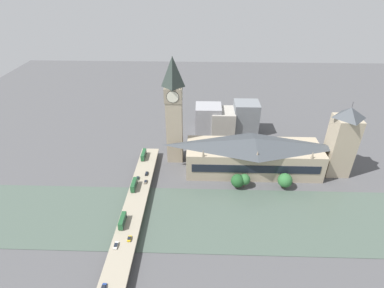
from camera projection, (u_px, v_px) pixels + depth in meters
ground_plane at (243, 185)px, 207.15m from camera, size 600.00×600.00×0.00m
river_water at (249, 219)px, 179.32m from camera, size 52.93×360.00×0.30m
parliament_hall at (253, 155)px, 214.99m from camera, size 29.45×95.19×26.80m
clock_tower at (174, 109)px, 213.00m from camera, size 12.69×12.69×80.04m
victoria_tower at (342, 141)px, 207.05m from camera, size 16.26×16.26×55.19m
road_bridge at (133, 211)px, 179.11m from camera, size 137.86×13.19×5.21m
double_decker_bus_lead at (144, 155)px, 225.44m from camera, size 11.63×2.62×4.66m
double_decker_bus_mid at (122, 220)px, 167.71m from camera, size 10.72×2.65×4.67m
double_decker_bus_rear at (134, 185)px, 194.69m from camera, size 10.97×2.65×4.87m
car_northbound_lead at (129, 239)px, 159.10m from camera, size 3.82×1.82×1.31m
car_northbound_mid at (138, 178)px, 203.82m from camera, size 4.02×1.81×1.36m
car_northbound_tail at (146, 182)px, 200.56m from camera, size 4.00×1.77×1.27m
car_southbound_lead at (116, 245)px, 155.27m from camera, size 4.69×1.86×1.37m
car_southbound_mid at (103, 288)px, 134.84m from camera, size 4.75×1.91×1.41m
car_southbound_tail at (147, 174)px, 208.28m from camera, size 4.31×1.81×1.26m
city_block_west at (223, 122)px, 265.71m from camera, size 22.68×20.26×21.58m
city_block_center at (246, 118)px, 264.47m from camera, size 19.30×21.47×28.55m
city_block_east at (208, 119)px, 265.37m from camera, size 19.94×22.37×25.58m
tree_embankment_near at (245, 179)px, 201.87m from camera, size 7.53×7.53×10.11m
tree_embankment_mid at (285, 180)px, 200.58m from camera, size 9.67×9.67×11.46m
tree_embankment_far at (238, 181)px, 201.33m from camera, size 9.14×9.14×10.48m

